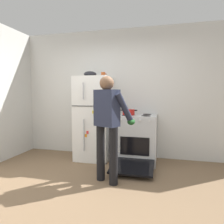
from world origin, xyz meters
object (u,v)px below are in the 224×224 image
object	(u,v)px
person_cook	(108,120)
coffee_mug	(103,75)
mixing_bowl	(90,74)
refrigerator	(94,118)
stove_range	(137,139)
red_pot	(129,112)

from	to	relation	value
person_cook	coffee_mug	bearing A→B (deg)	110.31
mixing_bowl	refrigerator	bearing A→B (deg)	-0.22
refrigerator	mixing_bowl	xyz separation A→B (m)	(-0.08, 0.00, 0.90)
stove_range	person_cook	size ratio (longest dim) A/B	0.77
person_cook	red_pot	size ratio (longest dim) A/B	4.78
person_cook	mixing_bowl	size ratio (longest dim) A/B	6.22
refrigerator	stove_range	bearing A→B (deg)	-1.15
stove_range	refrigerator	bearing A→B (deg)	178.85
stove_range	red_pot	xyz separation A→B (m)	(-0.16, -0.03, 0.53)
refrigerator	mixing_bowl	size ratio (longest dim) A/B	6.54
refrigerator	person_cook	world-z (taller)	refrigerator
coffee_mug	mixing_bowl	xyz separation A→B (m)	(-0.26, -0.05, 0.01)
red_pot	coffee_mug	distance (m)	0.92
red_pot	coffee_mug	bearing A→B (deg)	169.54
red_pot	mixing_bowl	xyz separation A→B (m)	(-0.80, 0.05, 0.75)
stove_range	coffee_mug	world-z (taller)	coffee_mug
stove_range	mixing_bowl	size ratio (longest dim) A/B	4.79
person_cook	coffee_mug	xyz separation A→B (m)	(-0.40, 1.07, 0.78)
coffee_mug	refrigerator	bearing A→B (deg)	-164.60
stove_range	person_cook	world-z (taller)	person_cook
stove_range	person_cook	bearing A→B (deg)	-107.01
stove_range	red_pot	distance (m)	0.56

